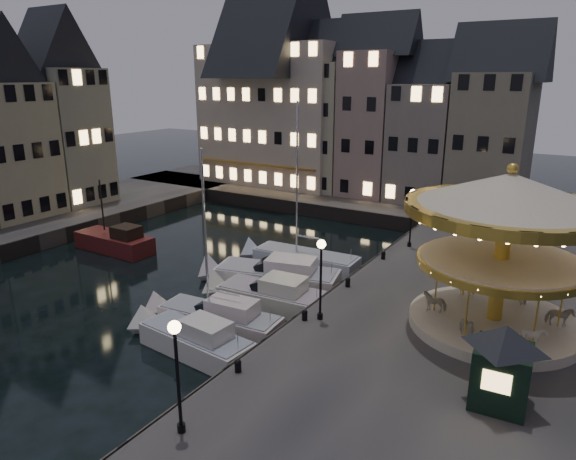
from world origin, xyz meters
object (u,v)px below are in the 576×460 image
Objects in this scene: streetlamp_c at (412,210)px; bollard_d at (383,255)px; streetlamp_a at (177,361)px; motorboat_f at (299,259)px; streetlamp_b at (321,268)px; motorboat_d at (266,295)px; carousel at (506,223)px; motorboat_e at (271,275)px; bollard_c at (348,282)px; motorboat_b at (190,339)px; motorboat_c at (213,318)px; ticket_kiosk at (504,352)px; bollard_b at (305,314)px; bollard_a at (238,365)px; red_fishing_boat at (116,242)px.

streetlamp_c is 4.29m from bollard_d.
motorboat_f is (-6.45, 18.83, -3.49)m from streetlamp_a.
streetlamp_b is 0.56× the size of motorboat_d.
carousel is (8.17, -6.38, 4.97)m from bollard_d.
motorboat_e is at bearing -138.58° from bollard_d.
motorboat_d is at bearing -151.13° from bollard_c.
streetlamp_b and streetlamp_c have the same top height.
motorboat_b is 0.69× the size of motorboat_c.
streetlamp_a reaches higher than ticket_kiosk.
carousel is at bearing -5.77° from motorboat_e.
bollard_d is 0.06× the size of motorboat_e.
bollard_c is 0.06× the size of motorboat_e.
motorboat_f reaches higher than motorboat_d.
carousel is at bearing 26.77° from bollard_b.
bollard_b is (0.00, 5.50, 0.00)m from bollard_a.
bollard_c is 7.36m from motorboat_f.
bollard_b is at bearing -33.04° from motorboat_d.
bollard_c is 12.04m from ticket_kiosk.
motorboat_c reaches higher than ticket_kiosk.
streetlamp_c is 22.42m from red_fishing_boat.
motorboat_c is at bearing 101.79° from motorboat_b.
motorboat_e is (-0.77, 6.75, -0.03)m from motorboat_c.
bollard_c is at bearing 28.87° from motorboat_d.
motorboat_c is 1.40× the size of motorboat_d.
streetlamp_a is 15.79m from carousel.
streetlamp_c is (0.00, 13.50, 0.00)m from streetlamp_b.
motorboat_b is 15.88m from carousel.
ticket_kiosk is (15.34, -11.50, 2.93)m from motorboat_f.
ticket_kiosk is at bearing -19.63° from motorboat_d.
bollard_b is 20.19m from red_fishing_boat.
motorboat_b is (-4.39, -14.09, -0.96)m from bollard_d.
motorboat_d is 3.18m from motorboat_e.
motorboat_c reaches higher than streetlamp_a.
streetlamp_c reaches higher than motorboat_d.
motorboat_d is 0.65× the size of motorboat_f.
streetlamp_b reaches higher than motorboat_b.
streetlamp_b is 0.37× the size of motorboat_f.
bollard_d is 20.41m from red_fishing_boat.
streetlamp_a is 0.63× the size of red_fishing_boat.
bollard_c is 0.08× the size of motorboat_b.
streetlamp_b is at bearing 163.32° from ticket_kiosk.
bollard_a is 0.09× the size of red_fishing_boat.
motorboat_b and motorboat_d have the same top height.
bollard_d is 14.79m from motorboat_b.
bollard_d is at bearing -99.73° from streetlamp_c.
streetlamp_b is 0.46× the size of motorboat_e.
ticket_kiosk is (13.66, -4.87, 2.82)m from motorboat_d.
streetlamp_a is 11.54m from ticket_kiosk.
motorboat_c reaches higher than carousel.
carousel is (13.05, 5.36, 5.90)m from motorboat_c.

